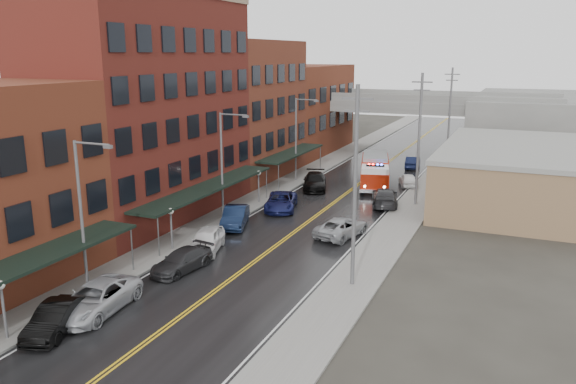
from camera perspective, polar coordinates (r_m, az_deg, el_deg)
The scene contains 35 objects.
road at distance 50.13m, azimuth 3.61°, elevation -1.90°, with size 11.00×160.00×0.02m, color black.
sidewalk_left at distance 52.90m, azimuth -3.85°, elevation -0.98°, with size 3.00×160.00×0.15m, color slate.
sidewalk_right at distance 48.27m, azimuth 11.81°, elevation -2.72°, with size 3.00×160.00×0.15m, color slate.
curb_left at distance 52.20m, azimuth -2.24°, elevation -1.17°, with size 0.30×160.00×0.15m, color gray.
curb_right at distance 48.60m, azimuth 9.90°, elevation -2.52°, with size 0.30×160.00×0.15m, color gray.
brick_building_b at distance 48.62m, azimuth -14.22°, elevation 8.01°, with size 9.00×20.00×18.00m, color maroon.
brick_building_c at distance 63.51m, azimuth -4.50°, elevation 8.32°, with size 9.00×15.00×15.00m, color brown.
brick_building_far at distance 79.50m, azimuth 1.42°, elevation 8.40°, with size 9.00×20.00×12.00m, color maroon.
tan_building at distance 56.60m, azimuth 22.66°, elevation 1.47°, with size 14.00×22.00×5.00m, color #896A4A.
right_far_block at distance 86.05m, azimuth 24.48°, elevation 6.25°, with size 18.00×30.00×8.00m, color slate.
awning_0 at distance 32.37m, azimuth -25.75°, elevation -6.78°, with size 2.60×16.00×3.09m.
awning_1 at distance 46.36m, azimuth -8.04°, elevation 0.48°, with size 2.60×18.00×3.09m.
awning_2 at distance 61.66m, azimuth 0.38°, elevation 3.96°, with size 2.60×13.00×3.09m.
globe_lamp_0 at distance 30.64m, azimuth -27.06°, elevation -9.43°, with size 0.44×0.44×3.12m.
globe_lamp_1 at distance 40.30m, azimuth -11.81°, elevation -2.73°, with size 0.44×0.44×3.12m.
globe_lamp_2 at distance 51.98m, azimuth -3.01°, elevation 1.30°, with size 0.44×0.44×3.12m.
street_lamp_0 at distance 33.68m, azimuth -20.02°, elevation -1.51°, with size 2.64×0.22×9.00m.
street_lamp_1 at distance 46.28m, azimuth -6.49°, elevation 3.29°, with size 2.64×0.22×9.00m.
street_lamp_2 at distance 60.51m, azimuth 1.02°, elevation 5.88°, with size 2.64×0.22×9.00m.
utility_pole_0 at distance 32.59m, azimuth 6.82°, elevation 0.78°, with size 1.80×0.24×12.00m.
utility_pole_1 at distance 51.78m, azimuth 13.17°, elevation 5.40°, with size 1.80×0.24×12.00m.
utility_pole_2 at distance 71.42m, azimuth 16.08°, elevation 7.48°, with size 1.80×0.24×12.00m.
overpass at distance 79.50m, azimuth 11.55°, elevation 8.12°, with size 40.00×10.00×7.50m.
fire_truck at distance 59.22m, azimuth 8.82°, elevation 2.16°, with size 5.20×9.24×3.22m.
parked_car_left_1 at distance 31.05m, azimuth -22.58°, elevation -11.80°, with size 1.57×4.51×1.48m, color black.
parked_car_left_2 at distance 32.47m, azimuth -18.93°, elevation -10.20°, with size 2.66×5.78×1.60m, color #A8ABB0.
parked_car_left_3 at distance 36.98m, azimuth -10.73°, elevation -6.87°, with size 1.92×4.73×1.37m, color #262629.
parked_car_left_4 at distance 40.14m, azimuth -8.30°, elevation -4.87°, with size 1.95×4.85×1.65m, color white.
parked_car_left_5 at distance 45.54m, azimuth -5.39°, elevation -2.51°, with size 1.73×4.97×1.64m, color black.
parked_car_left_6 at distance 50.14m, azimuth -0.71°, elevation -0.97°, with size 2.54×5.52×1.53m, color #14194E.
parked_car_left_7 at distance 57.87m, azimuth 2.74°, elevation 1.10°, with size 2.30×5.67×1.65m, color black.
parked_car_right_0 at distance 43.17m, azimuth 5.47°, elevation -3.57°, with size 2.41×5.23×1.45m, color #96999D.
parked_car_right_1 at distance 52.31m, azimuth 9.81°, elevation -0.49°, with size 2.28×5.61×1.63m, color #2A2A2C.
parked_car_right_2 at distance 60.39m, azimuth 12.10°, elevation 1.21°, with size 1.61×4.00×1.36m, color white.
parked_car_right_3 at distance 70.02m, azimuth 12.56°, elevation 2.96°, with size 1.56×4.49×1.48m, color black.
Camera 1 is at (16.05, -15.48, 13.67)m, focal length 35.00 mm.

